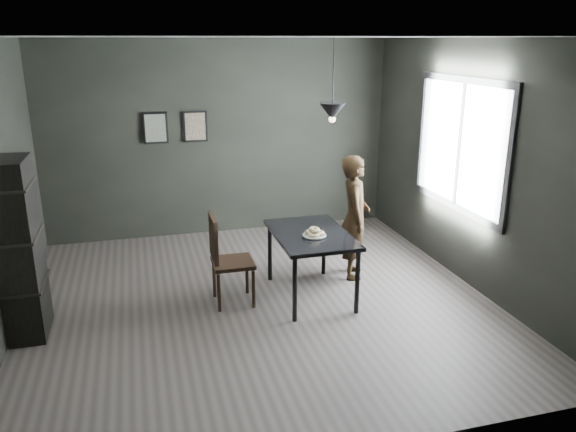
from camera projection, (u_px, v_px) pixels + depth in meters
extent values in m
plane|color=#3B3533|center=(259.00, 301.00, 6.23)|extent=(5.00, 5.00, 0.00)
cube|color=black|center=(220.00, 139.00, 8.11)|extent=(5.00, 0.10, 2.80)
cube|color=silver|center=(254.00, 37.00, 5.38)|extent=(5.00, 5.00, 0.02)
cube|color=white|center=(460.00, 145.00, 6.56)|extent=(0.02, 1.80, 1.40)
cube|color=black|center=(459.00, 145.00, 6.55)|extent=(0.04, 1.96, 1.56)
cube|color=black|center=(311.00, 235.00, 6.16)|extent=(0.80, 1.20, 0.04)
cylinder|color=black|center=(295.00, 289.00, 5.69)|extent=(0.05, 0.05, 0.71)
cylinder|color=black|center=(357.00, 282.00, 5.86)|extent=(0.05, 0.05, 0.71)
cylinder|color=black|center=(270.00, 252.00, 6.69)|extent=(0.05, 0.05, 0.71)
cylinder|color=black|center=(324.00, 247.00, 6.86)|extent=(0.05, 0.05, 0.71)
cylinder|color=silver|center=(314.00, 236.00, 6.04)|extent=(0.23, 0.23, 0.01)
torus|color=beige|center=(319.00, 233.00, 6.05)|extent=(0.12, 0.12, 0.05)
torus|color=beige|center=(311.00, 232.00, 6.06)|extent=(0.12, 0.12, 0.05)
torus|color=beige|center=(314.00, 235.00, 5.98)|extent=(0.12, 0.12, 0.05)
torus|color=beige|center=(314.00, 230.00, 6.02)|extent=(0.17, 0.17, 0.06)
imported|color=black|center=(355.00, 217.00, 6.70)|extent=(0.51, 0.63, 1.50)
cube|color=black|center=(233.00, 263.00, 6.08)|extent=(0.44, 0.44, 0.04)
cube|color=black|center=(214.00, 238.00, 5.94)|extent=(0.04, 0.44, 0.48)
cylinder|color=black|center=(219.00, 293.00, 5.94)|extent=(0.04, 0.04, 0.43)
cylinder|color=black|center=(254.00, 289.00, 6.03)|extent=(0.04, 0.04, 0.43)
cylinder|color=black|center=(214.00, 279.00, 6.28)|extent=(0.04, 0.04, 0.43)
cylinder|color=black|center=(247.00, 276.00, 6.37)|extent=(0.04, 0.04, 0.43)
cube|color=black|center=(20.00, 250.00, 5.31)|extent=(0.34, 0.59, 1.76)
cylinder|color=black|center=(333.00, 75.00, 5.80)|extent=(0.01, 0.01, 0.75)
cone|color=black|center=(332.00, 112.00, 5.92)|extent=(0.28, 0.28, 0.18)
sphere|color=#FFE0B2|center=(332.00, 119.00, 5.94)|extent=(0.07, 0.07, 0.07)
cube|color=black|center=(155.00, 128.00, 7.79)|extent=(0.34, 0.03, 0.44)
cube|color=#456157|center=(155.00, 128.00, 7.77)|extent=(0.28, 0.01, 0.38)
cube|color=black|center=(195.00, 126.00, 7.93)|extent=(0.34, 0.03, 0.44)
cube|color=brown|center=(195.00, 127.00, 7.91)|extent=(0.28, 0.01, 0.38)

